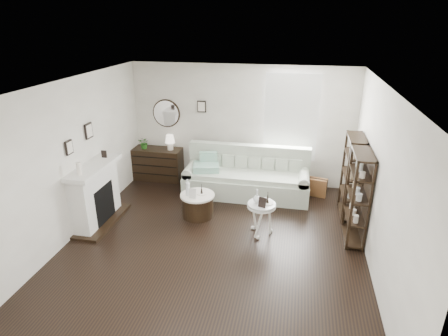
% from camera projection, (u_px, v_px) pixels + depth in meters
% --- Properties ---
extents(room, '(5.50, 5.50, 5.50)m').
position_uv_depth(room, '(274.00, 117.00, 8.16)').
color(room, black).
rests_on(room, ground).
extents(fireplace, '(0.50, 1.40, 1.84)m').
position_uv_depth(fireplace, '(96.00, 196.00, 6.93)').
color(fireplace, white).
rests_on(fireplace, ground).
extents(shelf_unit_far, '(0.30, 0.80, 1.60)m').
position_uv_depth(shelf_unit_far, '(351.00, 177.00, 7.12)').
color(shelf_unit_far, black).
rests_on(shelf_unit_far, ground).
extents(shelf_unit_near, '(0.30, 0.80, 1.60)m').
position_uv_depth(shelf_unit_near, '(357.00, 197.00, 6.30)').
color(shelf_unit_near, black).
rests_on(shelf_unit_near, ground).
extents(sofa, '(2.67, 0.92, 1.04)m').
position_uv_depth(sofa, '(247.00, 179.00, 8.15)').
color(sofa, '#ABB5A1').
rests_on(sofa, ground).
extents(quilt, '(0.64, 0.56, 0.14)m').
position_uv_depth(quilt, '(206.00, 167.00, 8.09)').
color(quilt, '#299877').
rests_on(quilt, sofa).
extents(suitcase, '(0.61, 0.31, 0.39)m').
position_uv_depth(suitcase, '(313.00, 186.00, 8.14)').
color(suitcase, brown).
rests_on(suitcase, ground).
extents(dresser, '(1.14, 0.49, 0.76)m').
position_uv_depth(dresser, '(158.00, 164.00, 8.89)').
color(dresser, black).
rests_on(dresser, ground).
extents(table_lamp, '(0.28, 0.28, 0.36)m').
position_uv_depth(table_lamp, '(170.00, 142.00, 8.62)').
color(table_lamp, beige).
rests_on(table_lamp, dresser).
extents(potted_plant, '(0.27, 0.24, 0.28)m').
position_uv_depth(potted_plant, '(144.00, 143.00, 8.71)').
color(potted_plant, '#24611B').
rests_on(potted_plant, dresser).
extents(drum_table, '(0.66, 0.66, 0.46)m').
position_uv_depth(drum_table, '(198.00, 205.00, 7.26)').
color(drum_table, black).
rests_on(drum_table, ground).
extents(pedestal_table, '(0.50, 0.50, 0.61)m').
position_uv_depth(pedestal_table, '(262.00, 206.00, 6.53)').
color(pedestal_table, silver).
rests_on(pedestal_table, ground).
extents(eiffel_drum, '(0.12, 0.12, 0.18)m').
position_uv_depth(eiffel_drum, '(202.00, 190.00, 7.17)').
color(eiffel_drum, black).
rests_on(eiffel_drum, drum_table).
extents(bottle_drum, '(0.08, 0.08, 0.34)m').
position_uv_depth(bottle_drum, '(188.00, 187.00, 7.07)').
color(bottle_drum, silver).
rests_on(bottle_drum, drum_table).
extents(card_frame_drum, '(0.15, 0.07, 0.19)m').
position_uv_depth(card_frame_drum, '(193.00, 193.00, 6.99)').
color(card_frame_drum, silver).
rests_on(card_frame_drum, drum_table).
extents(eiffel_ped, '(0.14, 0.14, 0.19)m').
position_uv_depth(eiffel_ped, '(268.00, 198.00, 6.49)').
color(eiffel_ped, black).
rests_on(eiffel_ped, pedestal_table).
extents(flask_ped, '(0.13, 0.13, 0.25)m').
position_uv_depth(flask_ped, '(257.00, 196.00, 6.50)').
color(flask_ped, silver).
rests_on(flask_ped, pedestal_table).
extents(card_frame_ped, '(0.14, 0.09, 0.18)m').
position_uv_depth(card_frame_ped, '(262.00, 202.00, 6.36)').
color(card_frame_ped, black).
rests_on(card_frame_ped, pedestal_table).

